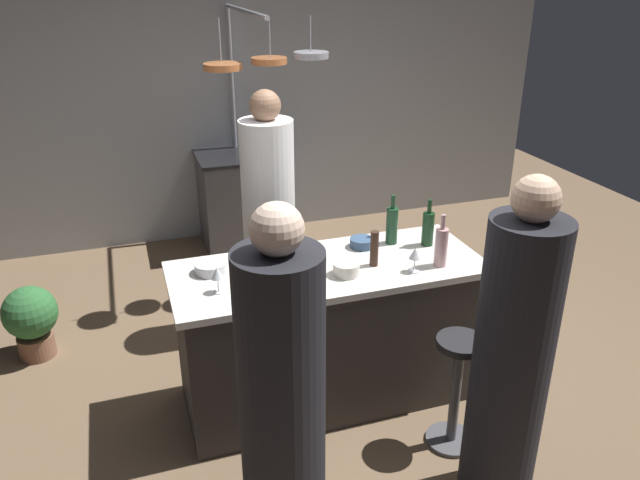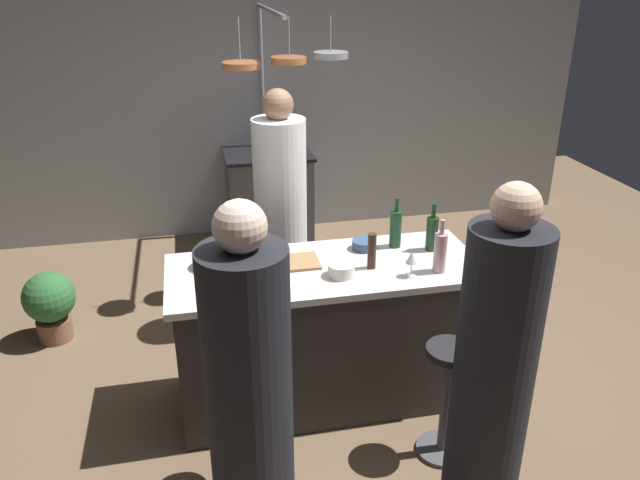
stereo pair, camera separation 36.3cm
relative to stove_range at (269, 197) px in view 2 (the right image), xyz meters
name	(u,v)px [view 2 (the right image)]	position (x,y,z in m)	size (l,w,h in m)	color
ground_plane	(325,394)	(0.00, -2.45, -0.45)	(9.00, 9.00, 0.00)	brown
back_wall	(260,99)	(0.00, 0.40, 0.85)	(6.40, 0.16, 2.60)	#9EA3A8
kitchen_island	(325,333)	(0.00, -2.45, 0.01)	(1.80, 0.72, 0.90)	#332D2B
stove_range	(269,197)	(0.00, 0.00, 0.00)	(0.80, 0.64, 0.89)	#47474C
chef	(281,221)	(-0.11, -1.50, 0.36)	(0.37, 0.37, 1.74)	white
bar_stool_left	(253,424)	(-0.51, -3.07, -0.07)	(0.28, 0.28, 0.68)	#4C4C51
guest_left	(250,406)	(-0.55, -3.45, 0.34)	(0.36, 0.36, 1.71)	black
bar_stool_right	(447,396)	(0.52, -3.07, -0.07)	(0.28, 0.28, 0.68)	#4C4C51
guest_right	(493,375)	(0.54, -3.46, 0.34)	(0.36, 0.36, 1.70)	black
overhead_pot_rack	(276,76)	(0.01, -0.62, 1.23)	(0.91, 1.49, 2.17)	gray
potted_plant	(50,302)	(-1.76, -1.41, -0.15)	(0.36, 0.36, 0.52)	brown
cutting_board	(291,263)	(-0.19, -2.38, 0.46)	(0.32, 0.22, 0.02)	#997047
pepper_mill	(372,251)	(0.25, -2.52, 0.56)	(0.05, 0.05, 0.21)	#382319
wine_bottle_rose	(440,252)	(0.61, -2.64, 0.57)	(0.07, 0.07, 0.31)	#B78C8E
wine_bottle_red	(432,233)	(0.67, -2.36, 0.56)	(0.07, 0.07, 0.29)	#143319
wine_bottle_green	(396,228)	(0.48, -2.27, 0.57)	(0.07, 0.07, 0.31)	#193D23
wine_glass_near_left_guest	(412,259)	(0.43, -2.67, 0.56)	(0.07, 0.07, 0.15)	silver
wine_glass_near_right_guest	(210,269)	(-0.65, -2.56, 0.56)	(0.07, 0.07, 0.15)	silver
mixing_bowl_ceramic	(341,270)	(0.06, -2.58, 0.49)	(0.15, 0.15, 0.07)	silver
mixing_bowl_steel	(209,263)	(-0.65, -2.32, 0.48)	(0.17, 0.17, 0.06)	#B7B7BC
mixing_bowl_blue	(364,245)	(0.28, -2.27, 0.48)	(0.15, 0.15, 0.06)	#334C6B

